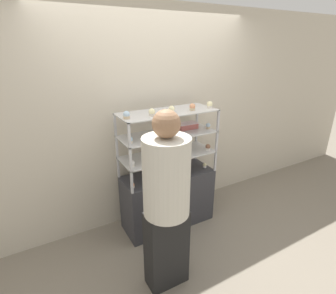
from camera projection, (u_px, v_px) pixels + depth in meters
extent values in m
plane|color=gray|center=(168.00, 222.00, 3.40)|extent=(20.00, 20.00, 0.00)
cube|color=beige|center=(154.00, 118.00, 3.22)|extent=(8.00, 0.05, 2.60)
cube|color=#333338|center=(168.00, 199.00, 3.27)|extent=(1.11, 0.44, 0.70)
cube|color=#B7B7BC|center=(118.00, 167.00, 3.02)|extent=(0.02, 0.02, 0.25)
cube|color=#B7B7BC|center=(196.00, 150.00, 3.51)|extent=(0.02, 0.02, 0.25)
cube|color=#B7B7BC|center=(132.00, 182.00, 2.68)|extent=(0.02, 0.02, 0.25)
cube|color=#B7B7BC|center=(215.00, 161.00, 3.18)|extent=(0.02, 0.02, 0.25)
cube|color=silver|center=(168.00, 155.00, 3.05)|extent=(1.11, 0.44, 0.01)
cube|color=#B7B7BC|center=(117.00, 147.00, 2.93)|extent=(0.02, 0.02, 0.25)
cube|color=#B7B7BC|center=(196.00, 132.00, 3.42)|extent=(0.02, 0.02, 0.25)
cube|color=#B7B7BC|center=(131.00, 160.00, 2.59)|extent=(0.02, 0.02, 0.25)
cube|color=#B7B7BC|center=(217.00, 141.00, 3.09)|extent=(0.02, 0.02, 0.25)
cube|color=silver|center=(168.00, 134.00, 2.96)|extent=(1.11, 0.44, 0.01)
cube|color=#B7B7BC|center=(115.00, 125.00, 2.83)|extent=(0.02, 0.02, 0.25)
cube|color=#B7B7BC|center=(197.00, 113.00, 3.33)|extent=(0.02, 0.02, 0.25)
cube|color=#B7B7BC|center=(129.00, 135.00, 2.50)|extent=(0.02, 0.02, 0.25)
cube|color=#B7B7BC|center=(218.00, 121.00, 2.99)|extent=(0.02, 0.02, 0.25)
cube|color=silver|center=(168.00, 112.00, 2.87)|extent=(1.11, 0.44, 0.01)
cylinder|color=brown|center=(169.00, 170.00, 3.14)|extent=(0.17, 0.17, 0.09)
cylinder|color=silver|center=(169.00, 166.00, 3.12)|extent=(0.18, 0.18, 0.02)
cube|color=#C66660|center=(187.00, 126.00, 3.12)|extent=(0.24, 0.13, 0.06)
cube|color=silver|center=(187.00, 123.00, 3.11)|extent=(0.24, 0.13, 0.01)
cylinder|color=white|center=(133.00, 187.00, 2.83)|extent=(0.04, 0.04, 0.02)
sphere|color=#E5996B|center=(132.00, 185.00, 2.82)|extent=(0.05, 0.05, 0.05)
cylinder|color=white|center=(205.00, 167.00, 3.30)|extent=(0.04, 0.04, 0.02)
sphere|color=#F4EAB2|center=(205.00, 165.00, 3.29)|extent=(0.05, 0.05, 0.05)
cube|color=white|center=(154.00, 185.00, 2.84)|extent=(0.04, 0.00, 0.04)
cylinder|color=white|center=(132.00, 165.00, 2.73)|extent=(0.06, 0.06, 0.03)
sphere|color=white|center=(132.00, 163.00, 2.72)|extent=(0.06, 0.06, 0.06)
cylinder|color=beige|center=(171.00, 155.00, 2.99)|extent=(0.06, 0.06, 0.03)
sphere|color=silver|center=(171.00, 153.00, 2.98)|extent=(0.06, 0.06, 0.06)
cylinder|color=white|center=(208.00, 149.00, 3.17)|extent=(0.06, 0.06, 0.03)
sphere|color=#8C5B42|center=(208.00, 147.00, 3.16)|extent=(0.06, 0.06, 0.06)
cube|color=white|center=(176.00, 158.00, 2.88)|extent=(0.04, 0.00, 0.04)
cylinder|color=beige|center=(130.00, 142.00, 2.66)|extent=(0.05, 0.05, 0.02)
sphere|color=silver|center=(130.00, 139.00, 2.65)|extent=(0.06, 0.06, 0.06)
cylinder|color=#CCB28C|center=(159.00, 138.00, 2.79)|extent=(0.05, 0.05, 0.02)
sphere|color=white|center=(159.00, 135.00, 2.78)|extent=(0.06, 0.06, 0.06)
cylinder|color=#CCB28C|center=(208.00, 127.00, 3.13)|extent=(0.05, 0.05, 0.02)
sphere|color=silver|center=(208.00, 125.00, 3.12)|extent=(0.06, 0.06, 0.06)
cube|color=white|center=(160.00, 140.00, 2.70)|extent=(0.04, 0.00, 0.04)
cylinder|color=#CCB28C|center=(127.00, 117.00, 2.58)|extent=(0.06, 0.06, 0.03)
sphere|color=silver|center=(126.00, 114.00, 2.57)|extent=(0.07, 0.07, 0.07)
cylinder|color=beige|center=(152.00, 115.00, 2.68)|extent=(0.06, 0.06, 0.03)
sphere|color=#F4EAB2|center=(152.00, 112.00, 2.67)|extent=(0.07, 0.07, 0.07)
cylinder|color=beige|center=(171.00, 112.00, 2.80)|extent=(0.06, 0.06, 0.03)
sphere|color=#F4EAB2|center=(171.00, 109.00, 2.79)|extent=(0.07, 0.07, 0.07)
cylinder|color=#CCB28C|center=(192.00, 109.00, 2.91)|extent=(0.06, 0.06, 0.03)
sphere|color=#E5996B|center=(192.00, 106.00, 2.90)|extent=(0.07, 0.07, 0.07)
cylinder|color=beige|center=(210.00, 107.00, 3.02)|extent=(0.06, 0.06, 0.03)
sphere|color=#F4EAB2|center=(210.00, 104.00, 3.01)|extent=(0.07, 0.07, 0.07)
cube|color=white|center=(170.00, 114.00, 2.66)|extent=(0.04, 0.00, 0.04)
cube|color=black|center=(167.00, 248.00, 2.41)|extent=(0.38, 0.21, 0.79)
cylinder|color=beige|center=(166.00, 177.00, 2.14)|extent=(0.40, 0.40, 0.68)
sphere|color=#936B4C|center=(166.00, 124.00, 1.98)|extent=(0.22, 0.22, 0.22)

